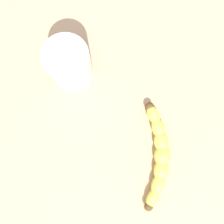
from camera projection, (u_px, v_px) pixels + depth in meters
The scene contains 3 objects.
wooden_tabletop at pixel (102, 106), 66.69cm from camera, with size 120.00×120.00×3.00cm, color tan.
banana at pixel (158, 156), 62.04cm from camera, with size 8.41×23.24×3.56cm.
smoothie_glass at pixel (70, 65), 59.92cm from camera, with size 9.34×9.34×12.73cm.
Camera 1 is at (0.52, -9.75, 67.53)cm, focal length 45.27 mm.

